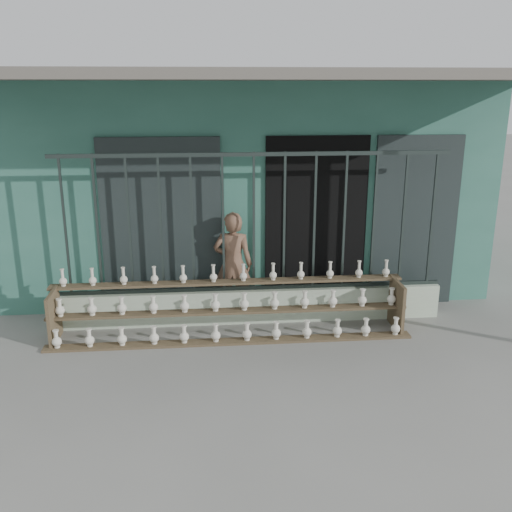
{
  "coord_description": "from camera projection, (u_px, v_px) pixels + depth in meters",
  "views": [
    {
      "loc": [
        -0.62,
        -5.75,
        3.04
      ],
      "look_at": [
        0.0,
        1.0,
        1.0
      ],
      "focal_mm": 40.0,
      "sensor_mm": 36.0,
      "label": 1
    }
  ],
  "objects": [
    {
      "name": "elderly_woman",
      "position": [
        233.0,
        264.0,
        7.67
      ],
      "size": [
        0.58,
        0.44,
        1.44
      ],
      "primitive_type": "imported",
      "rotation": [
        0.0,
        0.0,
        2.96
      ],
      "color": "brown",
      "rests_on": "ground"
    },
    {
      "name": "workshop_building",
      "position": [
        239.0,
        169.0,
        9.98
      ],
      "size": [
        7.4,
        6.6,
        3.21
      ],
      "color": "#316757",
      "rests_on": "ground"
    },
    {
      "name": "security_fence",
      "position": [
        254.0,
        223.0,
        7.26
      ],
      "size": [
        5.0,
        0.04,
        1.8
      ],
      "color": "#283330",
      "rests_on": "parapet_wall"
    },
    {
      "name": "ground",
      "position": [
        264.0,
        366.0,
        6.41
      ],
      "size": [
        60.0,
        60.0,
        0.0
      ],
      "primitive_type": "plane",
      "color": "slate"
    },
    {
      "name": "shelf_rack",
      "position": [
        230.0,
        308.0,
        7.12
      ],
      "size": [
        4.5,
        0.68,
        0.85
      ],
      "color": "brown",
      "rests_on": "ground"
    },
    {
      "name": "parapet_wall",
      "position": [
        254.0,
        305.0,
        7.59
      ],
      "size": [
        5.0,
        0.2,
        0.45
      ],
      "primitive_type": "cube",
      "color": "beige",
      "rests_on": "ground"
    }
  ]
}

